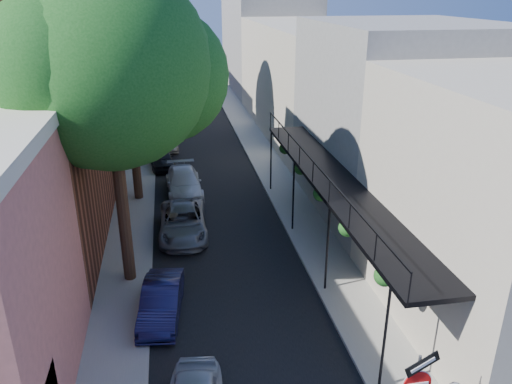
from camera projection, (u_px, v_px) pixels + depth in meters
name	position (u px, v px, depth m)	size (l,w,h in m)	color
road_surface	(197.00, 135.00, 37.93)	(6.00, 64.00, 0.01)	black
sidewalk_left	(143.00, 137.00, 37.27)	(2.00, 64.00, 0.12)	gray
sidewalk_right	(248.00, 132.00, 38.55)	(2.00, 64.00, 0.12)	gray
buildings_left	(56.00, 76.00, 33.45)	(10.10, 59.10, 12.00)	#D5776D
buildings_right	(315.00, 74.00, 37.23)	(9.80, 55.00, 10.00)	#B8AF97
oak_near	(122.00, 69.00, 16.41)	(7.48, 6.80, 11.42)	#331F14
oak_mid	(135.00, 62.00, 23.98)	(6.60, 6.00, 10.20)	#331F14
oak_far	(141.00, 24.00, 31.78)	(7.70, 7.00, 11.90)	#331F14
parked_car_b	(161.00, 301.00, 16.78)	(1.24, 3.56, 1.17)	#111137
parked_car_c	(183.00, 222.00, 22.37)	(2.08, 4.51, 1.25)	slate
parked_car_d	(184.00, 183.00, 26.87)	(1.81, 4.45, 1.29)	silver
parked_car_e	(161.00, 158.00, 30.97)	(1.42, 3.53, 1.20)	black
parked_car_f	(168.00, 141.00, 34.52)	(1.20, 3.45, 1.14)	slate
parked_car_g	(167.00, 123.00, 39.19)	(1.98, 4.30, 1.19)	#99A2AC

